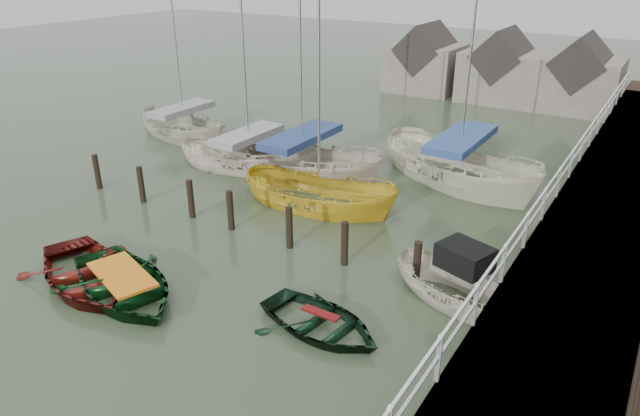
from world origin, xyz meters
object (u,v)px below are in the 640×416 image
Objects in this scene: rowboat_red at (87,284)px; sailboat_d at (457,180)px; sailboat_b at (302,174)px; sailboat_e at (185,136)px; sailboat_c at (319,206)px; sailboat_a at (250,167)px; rowboat_dkgreen at (321,330)px; rowboat_green at (125,295)px; motorboat at (458,300)px.

rowboat_red is 14.49m from sailboat_d.
sailboat_d is (6.07, 13.15, 0.06)m from rowboat_red.
sailboat_d is (5.71, 2.85, -0.00)m from sailboat_b.
sailboat_b is 1.34× the size of sailboat_e.
sailboat_d reaches higher than sailboat_c.
rowboat_red is at bearing 179.68° from sailboat_d.
sailboat_a is 2.47m from sailboat_b.
rowboat_red is at bearing 112.68° from rowboat_dkgreen.
rowboat_dkgreen is at bearing -55.47° from rowboat_green.
sailboat_d is at bearing -82.03° from sailboat_a.
rowboat_red is at bearing 177.72° from sailboat_a.
sailboat_e reaches higher than rowboat_green.
sailboat_b is 1.36× the size of sailboat_c.
rowboat_green is 1.02× the size of motorboat.
sailboat_a is at bearing 33.68° from rowboat_red.
sailboat_b reaches higher than rowboat_dkgreen.
rowboat_red is 1.32× the size of rowboat_dkgreen.
motorboat is 12.35m from sailboat_a.
sailboat_a is at bearing 37.89° from rowboat_green.
rowboat_dkgreen is (6.70, 1.74, 0.00)m from rowboat_red.
rowboat_dkgreen is at bearing -53.61° from rowboat_red.
sailboat_a is 5.05m from sailboat_c.
rowboat_green is 14.52m from sailboat_e.
motorboat is at bearing -41.67° from rowboat_green.
motorboat is at bearing -135.49° from sailboat_d.
sailboat_a is at bearing 83.43° from motorboat.
sailboat_c is 6.16m from sailboat_d.
sailboat_c is (2.65, 8.04, 0.01)m from rowboat_red.
rowboat_green is 0.34× the size of sailboat_d.
rowboat_red is at bearing -135.42° from sailboat_e.
rowboat_red is at bearing 157.88° from sailboat_c.
sailboat_c is 0.73× the size of sailboat_d.
sailboat_b is 0.99× the size of sailboat_d.
rowboat_red is 0.46× the size of sailboat_e.
motorboat is at bearing -128.80° from sailboat_a.
rowboat_red is 6.92m from rowboat_dkgreen.
rowboat_red is 10.06m from sailboat_a.
sailboat_b reaches higher than sailboat_e.
motorboat is at bearing -41.06° from rowboat_red.
sailboat_a reaches higher than rowboat_green.
rowboat_dkgreen is 0.26× the size of sailboat_d.
sailboat_d is at bearing -72.31° from sailboat_e.
rowboat_dkgreen is at bearing -146.89° from sailboat_a.
rowboat_red is at bearing 116.40° from rowboat_green.
sailboat_b reaches higher than sailboat_a.
rowboat_green is 10.16m from sailboat_b.
sailboat_c is at bearing 170.62° from sailboat_d.
rowboat_dkgreen is 0.35× the size of sailboat_e.
sailboat_b reaches higher than rowboat_green.
sailboat_a reaches higher than motorboat.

